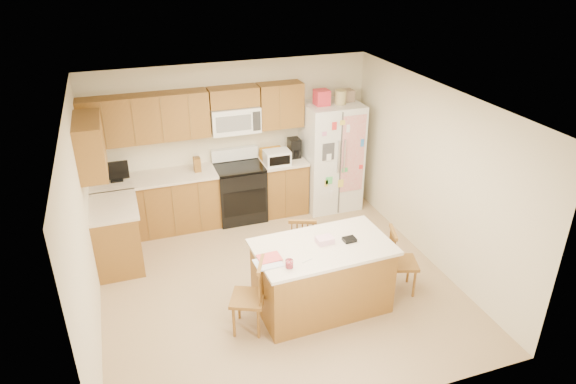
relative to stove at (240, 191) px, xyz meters
name	(u,v)px	position (x,y,z in m)	size (l,w,h in m)	color
ground	(277,282)	(0.00, -1.94, -0.47)	(4.50, 4.50, 0.00)	#9E8A61
room_shell	(275,186)	(0.00, -1.94, 0.97)	(4.60, 4.60, 2.52)	beige
cabinetry	(178,178)	(-0.98, -0.15, 0.44)	(3.36, 1.56, 2.15)	brown
stove	(240,191)	(0.00, 0.00, 0.00)	(0.76, 0.65, 1.13)	black
refrigerator	(331,155)	(1.57, -0.06, 0.45)	(0.90, 0.79, 2.04)	white
island	(322,276)	(0.37, -2.59, -0.02)	(1.71, 1.02, 0.98)	brown
windsor_chair_left	(250,298)	(-0.56, -2.69, -0.04)	(0.51, 0.52, 0.93)	brown
windsor_chair_back	(302,246)	(0.40, -1.82, -0.05)	(0.49, 0.48, 0.90)	brown
windsor_chair_right	(401,262)	(1.46, -2.60, -0.05)	(0.47, 0.48, 0.90)	brown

